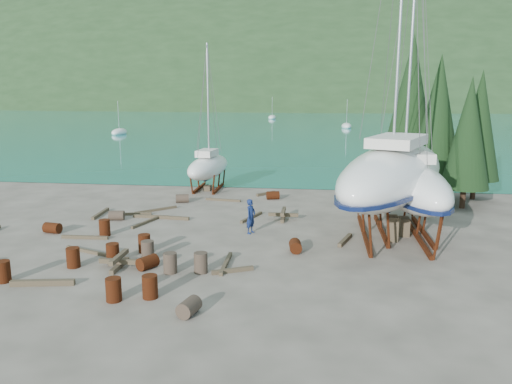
# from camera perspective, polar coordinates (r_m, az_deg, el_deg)

# --- Properties ---
(ground) EXTENTS (600.00, 600.00, 0.00)m
(ground) POSITION_cam_1_polar(r_m,az_deg,el_deg) (24.99, -3.66, -6.21)
(ground) COLOR #564D44
(ground) RESTS_ON ground
(bay_water) EXTENTS (700.00, 700.00, 0.00)m
(bay_water) POSITION_cam_1_polar(r_m,az_deg,el_deg) (338.47, 6.55, 10.25)
(bay_water) COLOR teal
(bay_water) RESTS_ON ground
(far_hill) EXTENTS (800.00, 360.00, 110.00)m
(far_hill) POSITION_cam_1_polar(r_m,az_deg,el_deg) (343.47, 6.56, 10.26)
(far_hill) COLOR #1E341A
(far_hill) RESTS_ON ground
(far_house_left) EXTENTS (6.60, 5.60, 5.60)m
(far_house_left) POSITION_cam_1_polar(r_m,az_deg,el_deg) (222.96, -9.77, 10.24)
(far_house_left) COLOR beige
(far_house_left) RESTS_ON ground
(far_house_center) EXTENTS (6.60, 5.60, 5.60)m
(far_house_center) POSITION_cam_1_polar(r_m,az_deg,el_deg) (214.81, 0.66, 10.35)
(far_house_center) COLOR beige
(far_house_center) RESTS_ON ground
(far_house_right) EXTENTS (6.60, 5.60, 5.60)m
(far_house_right) POSITION_cam_1_polar(r_m,az_deg,el_deg) (214.92, 14.23, 10.01)
(far_house_right) COLOR beige
(far_house_right) RESTS_ON ground
(cypress_near_right) EXTENTS (3.60, 3.60, 10.00)m
(cypress_near_right) POSITION_cam_1_polar(r_m,az_deg,el_deg) (36.28, 20.06, 8.00)
(cypress_near_right) COLOR black
(cypress_near_right) RESTS_ON ground
(cypress_mid_right) EXTENTS (3.06, 3.06, 8.50)m
(cypress_mid_right) POSITION_cam_1_polar(r_m,az_deg,el_deg) (34.77, 23.10, 6.20)
(cypress_mid_right) COLOR black
(cypress_mid_right) RESTS_ON ground
(cypress_back_left) EXTENTS (4.14, 4.14, 11.50)m
(cypress_back_left) POSITION_cam_1_polar(r_m,az_deg,el_deg) (37.92, 17.25, 9.62)
(cypress_back_left) COLOR black
(cypress_back_left) RESTS_ON ground
(cypress_far_right) EXTENTS (3.24, 3.24, 9.00)m
(cypress_far_right) POSITION_cam_1_polar(r_m,az_deg,el_deg) (38.04, 24.11, 6.95)
(cypress_far_right) COLOR black
(cypress_far_right) RESTS_ON ground
(moored_boat_left) EXTENTS (2.00, 5.00, 6.05)m
(moored_boat_left) POSITION_cam_1_polar(r_m,az_deg,el_deg) (90.52, -15.36, 6.61)
(moored_boat_left) COLOR white
(moored_boat_left) RESTS_ON ground
(moored_boat_mid) EXTENTS (2.00, 5.00, 6.05)m
(moored_boat_mid) POSITION_cam_1_polar(r_m,az_deg,el_deg) (103.75, 10.29, 7.42)
(moored_boat_mid) COLOR white
(moored_boat_mid) RESTS_ON ground
(moored_boat_far) EXTENTS (2.00, 5.00, 6.05)m
(moored_boat_far) POSITION_cam_1_polar(r_m,az_deg,el_deg) (134.14, 1.85, 8.51)
(moored_boat_far) COLOR white
(moored_boat_far) RESTS_ON ground
(large_sailboat_near) EXTENTS (8.76, 13.81, 21.00)m
(large_sailboat_near) POSITION_cam_1_polar(r_m,az_deg,el_deg) (26.73, 15.46, 2.01)
(large_sailboat_near) COLOR white
(large_sailboat_near) RESTS_ON ground
(large_sailboat_far) EXTENTS (4.59, 11.20, 17.21)m
(large_sailboat_far) POSITION_cam_1_polar(r_m,az_deg,el_deg) (27.77, 16.66, 1.11)
(large_sailboat_far) COLOR white
(large_sailboat_far) RESTS_ON ground
(small_sailboat_shore) EXTENTS (3.02, 7.13, 11.06)m
(small_sailboat_shore) POSITION_cam_1_polar(r_m,az_deg,el_deg) (38.72, -5.49, 2.92)
(small_sailboat_shore) COLOR white
(small_sailboat_shore) RESTS_ON ground
(worker) EXTENTS (0.69, 0.81, 1.88)m
(worker) POSITION_cam_1_polar(r_m,az_deg,el_deg) (26.92, -0.60, -2.80)
(worker) COLOR #111F4D
(worker) RESTS_ON ground
(drum_0) EXTENTS (0.58, 0.58, 0.88)m
(drum_0) POSITION_cam_1_polar(r_m,az_deg,el_deg) (22.80, -26.94, -8.11)
(drum_0) COLOR #51190D
(drum_0) RESTS_ON ground
(drum_1) EXTENTS (0.78, 1.00, 0.58)m
(drum_1) POSITION_cam_1_polar(r_m,az_deg,el_deg) (17.78, -7.67, -12.91)
(drum_1) COLOR #2D2823
(drum_1) RESTS_ON ground
(drum_2) EXTENTS (0.96, 0.72, 0.58)m
(drum_2) POSITION_cam_1_polar(r_m,az_deg,el_deg) (29.26, -22.25, -3.82)
(drum_2) COLOR #51190D
(drum_2) RESTS_ON ground
(drum_3) EXTENTS (0.58, 0.58, 0.88)m
(drum_3) POSITION_cam_1_polar(r_m,az_deg,el_deg) (19.38, -15.96, -10.67)
(drum_3) COLOR #51190D
(drum_3) RESTS_ON ground
(drum_4) EXTENTS (1.01, 0.80, 0.58)m
(drum_4) POSITION_cam_1_polar(r_m,az_deg,el_deg) (35.39, 1.94, -0.38)
(drum_4) COLOR #51190D
(drum_4) RESTS_ON ground
(drum_5) EXTENTS (0.58, 0.58, 0.88)m
(drum_5) POSITION_cam_1_polar(r_m,az_deg,el_deg) (21.50, -6.33, -8.03)
(drum_5) COLOR #2D2823
(drum_5) RESTS_ON ground
(drum_6) EXTENTS (0.68, 0.95, 0.58)m
(drum_6) POSITION_cam_1_polar(r_m,az_deg,el_deg) (24.12, 4.52, -6.17)
(drum_6) COLOR #51190D
(drum_6) RESTS_ON ground
(drum_7) EXTENTS (0.58, 0.58, 0.88)m
(drum_7) POSITION_cam_1_polar(r_m,az_deg,el_deg) (19.32, -12.03, -10.54)
(drum_7) COLOR #51190D
(drum_7) RESTS_ON ground
(drum_8) EXTENTS (0.58, 0.58, 0.88)m
(drum_8) POSITION_cam_1_polar(r_m,az_deg,el_deg) (27.78, -16.91, -3.92)
(drum_8) COLOR #51190D
(drum_8) RESTS_ON ground
(drum_9) EXTENTS (1.00, 0.78, 0.58)m
(drum_9) POSITION_cam_1_polar(r_m,az_deg,el_deg) (34.75, -8.41, -0.72)
(drum_9) COLOR #2D2823
(drum_9) RESTS_ON ground
(drum_10) EXTENTS (0.58, 0.58, 0.88)m
(drum_10) POSITION_cam_1_polar(r_m,az_deg,el_deg) (23.40, -20.17, -7.05)
(drum_10) COLOR #51190D
(drum_10) RESTS_ON ground
(drum_12) EXTENTS (0.94, 1.05, 0.58)m
(drum_12) POSITION_cam_1_polar(r_m,az_deg,el_deg) (22.35, -12.28, -7.87)
(drum_12) COLOR #51190D
(drum_12) RESTS_ON ground
(drum_13) EXTENTS (0.58, 0.58, 0.88)m
(drum_13) POSITION_cam_1_polar(r_m,az_deg,el_deg) (23.47, -16.05, -6.72)
(drum_13) COLOR #51190D
(drum_13) RESTS_ON ground
(drum_14) EXTENTS (0.58, 0.58, 0.88)m
(drum_14) POSITION_cam_1_polar(r_m,az_deg,el_deg) (24.52, -12.64, -5.75)
(drum_14) COLOR #51190D
(drum_14) RESTS_ON ground
(drum_15) EXTENTS (0.96, 0.71, 0.58)m
(drum_15) POSITION_cam_1_polar(r_m,az_deg,el_deg) (30.89, -15.64, -2.59)
(drum_15) COLOR #2D2823
(drum_15) RESTS_ON ground
(drum_16) EXTENTS (0.58, 0.58, 0.88)m
(drum_16) POSITION_cam_1_polar(r_m,az_deg,el_deg) (23.47, -12.28, -6.53)
(drum_16) COLOR #2D2823
(drum_16) RESTS_ON ground
(drum_17) EXTENTS (0.58, 0.58, 0.88)m
(drum_17) POSITION_cam_1_polar(r_m,az_deg,el_deg) (21.64, -9.78, -7.99)
(drum_17) COLOR #2D2823
(drum_17) RESTS_ON ground
(timber_1) EXTENTS (0.83, 2.05, 0.19)m
(timber_1) POSITION_cam_1_polar(r_m,az_deg,el_deg) (26.02, 10.13, -5.43)
(timber_1) COLOR brown
(timber_1) RESTS_ON ground
(timber_2) EXTENTS (0.32, 2.53, 0.19)m
(timber_2) POSITION_cam_1_polar(r_m,az_deg,el_deg) (32.47, -17.34, -2.37)
(timber_2) COLOR brown
(timber_2) RESTS_ON ground
(timber_3) EXTENTS (2.87, 1.24, 0.15)m
(timber_3) POSITION_cam_1_polar(r_m,az_deg,el_deg) (25.20, -18.47, -6.48)
(timber_3) COLOR brown
(timber_3) RESTS_ON ground
(timber_4) EXTENTS (2.23, 0.17, 0.17)m
(timber_4) POSITION_cam_1_polar(r_m,az_deg,el_deg) (30.99, -11.90, -2.75)
(timber_4) COLOR brown
(timber_4) RESTS_ON ground
(timber_5) EXTENTS (0.23, 2.74, 0.16)m
(timber_5) POSITION_cam_1_polar(r_m,az_deg,el_deg) (22.38, -3.46, -8.15)
(timber_5) COLOR brown
(timber_5) RESTS_ON ground
(timber_6) EXTENTS (1.32, 1.48, 0.19)m
(timber_6) POSITION_cam_1_polar(r_m,az_deg,el_deg) (36.94, 1.14, -0.17)
(timber_6) COLOR brown
(timber_6) RESTS_ON ground
(timber_7) EXTENTS (1.72, 0.97, 0.17)m
(timber_7) POSITION_cam_1_polar(r_m,az_deg,el_deg) (21.54, -2.68, -8.93)
(timber_7) COLOR brown
(timber_7) RESTS_ON ground
(timber_8) EXTENTS (1.97, 0.39, 0.19)m
(timber_8) POSITION_cam_1_polar(r_m,az_deg,el_deg) (30.39, -9.40, -2.92)
(timber_8) COLOR brown
(timber_8) RESTS_ON ground
(timber_9) EXTENTS (2.55, 0.52, 0.15)m
(timber_9) POSITION_cam_1_polar(r_m,az_deg,el_deg) (34.98, -3.79, -0.90)
(timber_9) COLOR brown
(timber_9) RESTS_ON ground
(timber_10) EXTENTS (1.04, 2.49, 0.16)m
(timber_10) POSITION_cam_1_polar(r_m,az_deg,el_deg) (30.15, -0.51, -2.91)
(timber_10) COLOR brown
(timber_10) RESTS_ON ground
(timber_11) EXTENTS (0.85, 2.47, 0.15)m
(timber_11) POSITION_cam_1_polar(r_m,az_deg,el_deg) (29.72, -12.54, -3.41)
(timber_11) COLOR brown
(timber_11) RESTS_ON ground
(timber_12) EXTENTS (2.51, 0.23, 0.17)m
(timber_12) POSITION_cam_1_polar(r_m,az_deg,el_deg) (27.63, -18.98, -4.91)
(timber_12) COLOR brown
(timber_12) RESTS_ON ground
(timber_15) EXTENTS (2.21, 2.16, 0.15)m
(timber_15) POSITION_cam_1_polar(r_m,az_deg,el_deg) (32.67, -11.36, -2.01)
(timber_15) COLOR brown
(timber_15) RESTS_ON ground
(timber_16) EXTENTS (2.51, 0.66, 0.23)m
(timber_16) POSITION_cam_1_polar(r_m,az_deg,el_deg) (21.86, -23.20, -9.51)
(timber_16) COLOR brown
(timber_16) RESTS_ON ground
(timber_17) EXTENTS (2.28, 0.67, 0.16)m
(timber_17) POSITION_cam_1_polar(r_m,az_deg,el_deg) (31.89, -13.92, -2.44)
(timber_17) COLOR brown
(timber_17) RESTS_ON ground
(timber_pile_fore) EXTENTS (1.80, 1.80, 0.60)m
(timber_pile_fore) POSITION_cam_1_polar(r_m,az_deg,el_deg) (22.74, -15.36, -7.65)
(timber_pile_fore) COLOR brown
(timber_pile_fore) RESTS_ON ground
(timber_pile_aft) EXTENTS (1.80, 1.80, 0.60)m
(timber_pile_aft) POSITION_cam_1_polar(r_m,az_deg,el_deg) (29.92, 3.14, -2.61)
(timber_pile_aft) COLOR brown
(timber_pile_aft) RESTS_ON ground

